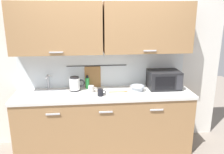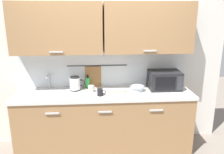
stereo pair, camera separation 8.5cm
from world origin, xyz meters
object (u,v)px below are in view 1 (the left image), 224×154
(mixing_bowl, at_px, (137,88))
(dish_soap_bottle, at_px, (87,83))
(mug_by_kettle, at_px, (101,93))
(microwave, at_px, (164,80))
(electric_kettle, at_px, (75,84))
(mug_near_sink, at_px, (91,89))
(wooden_spoon, at_px, (121,92))

(mixing_bowl, bearing_deg, dish_soap_bottle, 164.98)
(mug_by_kettle, bearing_deg, microwave, 13.58)
(microwave, relative_size, dish_soap_bottle, 2.35)
(mug_by_kettle, bearing_deg, dish_soap_bottle, 117.13)
(microwave, height_order, electric_kettle, microwave)
(dish_soap_bottle, height_order, mixing_bowl, dish_soap_bottle)
(dish_soap_bottle, height_order, mug_by_kettle, dish_soap_bottle)
(dish_soap_bottle, distance_m, mug_near_sink, 0.20)
(mixing_bowl, height_order, wooden_spoon, mixing_bowl)
(mixing_bowl, bearing_deg, mug_by_kettle, -163.97)
(mug_by_kettle, bearing_deg, mixing_bowl, 16.03)
(electric_kettle, distance_m, wooden_spoon, 0.67)
(mug_near_sink, relative_size, mixing_bowl, 0.56)
(electric_kettle, distance_m, mixing_bowl, 0.91)
(mug_near_sink, xyz_separation_m, wooden_spoon, (0.42, -0.05, -0.04))
(wooden_spoon, bearing_deg, electric_kettle, 168.26)
(mug_by_kettle, xyz_separation_m, wooden_spoon, (0.29, 0.12, -0.04))
(mixing_bowl, xyz_separation_m, mug_by_kettle, (-0.54, -0.16, 0.00))
(wooden_spoon, bearing_deg, mug_near_sink, 173.76)
(microwave, bearing_deg, wooden_spoon, -170.53)
(dish_soap_bottle, bearing_deg, mug_by_kettle, -62.87)
(microwave, distance_m, electric_kettle, 1.32)
(dish_soap_bottle, bearing_deg, mixing_bowl, -15.02)
(electric_kettle, relative_size, mug_by_kettle, 1.89)
(mixing_bowl, bearing_deg, electric_kettle, 173.67)
(microwave, xyz_separation_m, mug_by_kettle, (-0.96, -0.23, -0.09))
(mug_by_kettle, bearing_deg, wooden_spoon, 22.31)
(microwave, relative_size, wooden_spoon, 1.67)
(mug_near_sink, bearing_deg, mug_by_kettle, -53.35)
(dish_soap_bottle, xyz_separation_m, mug_by_kettle, (0.18, -0.35, -0.04))
(microwave, xyz_separation_m, mug_near_sink, (-1.08, -0.07, -0.09))
(microwave, relative_size, electric_kettle, 2.03)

